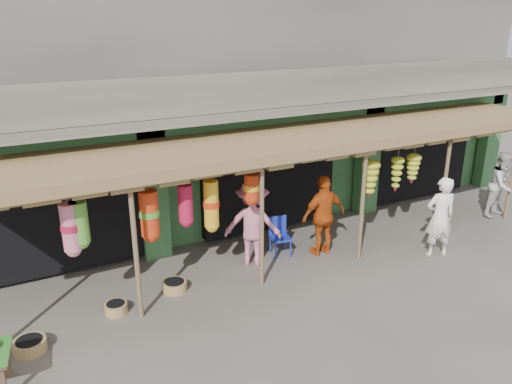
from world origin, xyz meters
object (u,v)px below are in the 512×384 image
person_right (502,185)px  person_shopper (252,223)px  person_front (440,217)px  blue_chair (279,234)px  person_vendor (324,215)px

person_right → person_shopper: (-7.24, 0.67, 0.06)m
person_right → person_shopper: size_ratio=0.94×
person_front → person_shopper: 4.23m
blue_chair → person_vendor: bearing=-18.5°
person_right → person_front: bearing=-172.1°
blue_chair → person_vendor: size_ratio=0.47×
person_shopper → person_front: bearing=-170.0°
person_vendor → person_shopper: size_ratio=0.98×
person_front → person_vendor: person_vendor is taller
person_front → person_right: size_ratio=1.04×
person_front → person_right: bearing=-146.9°
person_front → person_vendor: 2.60m
person_front → person_shopper: size_ratio=0.98×
blue_chair → person_front: bearing=-19.8°
blue_chair → person_shopper: (-0.77, -0.16, 0.47)m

